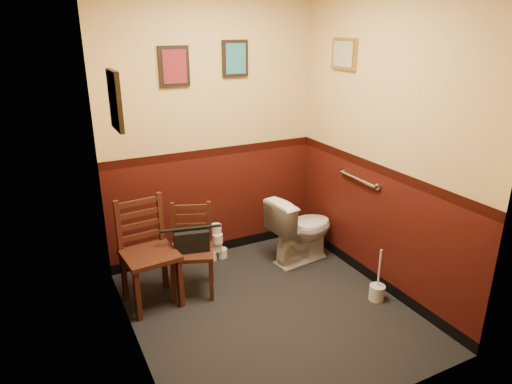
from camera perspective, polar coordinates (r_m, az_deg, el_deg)
floor at (r=4.04m, az=1.66°, el=-14.55°), size 2.20×2.40×0.00m
wall_back at (r=4.51m, az=-5.51°, el=7.92°), size 2.20×0.00×2.70m
wall_front at (r=2.53m, az=15.04°, el=-2.70°), size 2.20×0.00×2.70m
wall_left at (r=3.10m, az=-16.26°, el=1.46°), size 0.00×2.40×2.70m
wall_right at (r=4.08m, az=15.63°, el=5.95°), size 0.00×2.40×2.70m
grab_bar at (r=4.35m, az=12.67°, el=1.58°), size 0.05×0.56×0.06m
framed_print_back_a at (r=4.29m, az=-10.19°, el=15.18°), size 0.28×0.04×0.36m
framed_print_back_b at (r=4.50m, az=-2.62°, el=16.32°), size 0.26×0.04×0.34m
framed_print_left at (r=3.09m, az=-17.17°, el=10.87°), size 0.04×0.30×0.38m
framed_print_right at (r=4.42m, az=10.94°, el=16.58°), size 0.04×0.34×0.28m
toilet at (r=4.68m, az=5.68°, el=-4.64°), size 0.75×0.48×0.69m
toilet_brush at (r=4.27m, az=14.89°, el=-11.93°), size 0.14×0.14×0.49m
chair_left at (r=4.04m, az=-13.35°, el=-7.39°), size 0.47×0.47×0.93m
chair_right at (r=4.16m, az=-7.98°, el=-7.14°), size 0.49×0.49×0.81m
handbag at (r=4.07m, az=-8.08°, el=-5.95°), size 0.33×0.21×0.22m
tp_stack at (r=4.77m, az=-4.89°, el=-6.55°), size 0.22×0.14×0.39m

